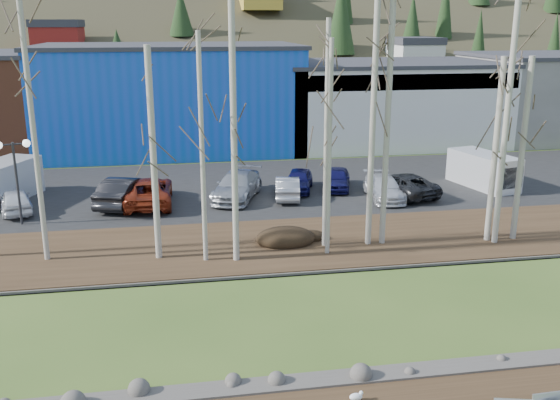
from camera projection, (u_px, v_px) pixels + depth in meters
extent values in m
cube|color=#382616|center=(402.00, 394.00, 17.38)|extent=(80.00, 1.80, 0.03)
cube|color=#382616|center=(308.00, 242.00, 29.11)|extent=(80.00, 7.00, 0.15)
cube|color=black|center=(272.00, 186.00, 39.06)|extent=(80.00, 14.00, 0.14)
cube|color=blue|center=(171.00, 99.00, 50.25)|extent=(20.00, 12.00, 8.00)
cube|color=#333338|center=(169.00, 46.00, 49.11)|extent=(20.40, 12.24, 0.30)
cube|color=silver|center=(384.00, 103.00, 53.41)|extent=(18.00, 12.00, 6.50)
cube|color=#333338|center=(386.00, 63.00, 52.47)|extent=(18.36, 12.24, 0.30)
cube|color=navy|center=(411.00, 82.00, 47.17)|extent=(17.64, 0.20, 1.20)
cube|color=slate|center=(555.00, 97.00, 55.96)|extent=(14.00, 12.00, 7.00)
cube|color=#333338|center=(560.00, 55.00, 54.95)|extent=(14.28, 12.24, 0.30)
cylinder|color=gold|center=(354.00, 400.00, 17.03)|extent=(0.01, 0.01, 0.10)
ellipsoid|color=white|center=(356.00, 397.00, 16.97)|extent=(0.37, 0.21, 0.21)
cube|color=gray|center=(356.00, 395.00, 16.96)|extent=(0.24, 0.14, 0.02)
sphere|color=white|center=(361.00, 393.00, 16.99)|extent=(0.11, 0.11, 0.11)
cone|color=gold|center=(364.00, 392.00, 17.01)|extent=(0.07, 0.04, 0.03)
ellipsoid|color=black|center=(285.00, 237.00, 28.79)|extent=(2.76, 1.95, 0.54)
cylinder|color=#BAB7A7|center=(33.00, 131.00, 25.35)|extent=(0.22, 0.22, 11.14)
cylinder|color=#BAB7A7|center=(153.00, 156.00, 25.84)|extent=(0.27, 0.27, 8.99)
cylinder|color=#BAB7A7|center=(202.00, 151.00, 25.49)|extent=(0.20, 0.20, 9.54)
cylinder|color=#BAB7A7|center=(234.00, 137.00, 25.34)|extent=(0.26, 0.26, 10.69)
cylinder|color=#BAB7A7|center=(326.00, 137.00, 27.18)|extent=(0.21, 0.21, 10.02)
cylinder|color=#BAB7A7|center=(329.00, 150.00, 26.33)|extent=(0.19, 0.19, 9.24)
cylinder|color=#BAB7A7|center=(388.00, 115.00, 27.24)|extent=(0.27, 0.27, 11.84)
cylinder|color=#BAB7A7|center=(495.00, 152.00, 28.10)|extent=(0.27, 0.27, 8.42)
cylinder|color=#BAB7A7|center=(507.00, 111.00, 27.28)|extent=(0.27, 0.27, 12.16)
cylinder|color=#BAB7A7|center=(373.00, 116.00, 27.13)|extent=(0.27, 0.27, 11.84)
cylinder|color=#BAB7A7|center=(522.00, 151.00, 28.32)|extent=(0.27, 0.27, 8.42)
cylinder|color=#262628|center=(17.00, 184.00, 30.94)|extent=(0.13, 0.13, 4.20)
cylinder|color=#262628|center=(13.00, 144.00, 30.39)|extent=(1.24, 0.41, 0.08)
sphere|color=white|center=(26.00, 143.00, 30.65)|extent=(0.38, 0.38, 0.38)
imported|color=white|center=(15.00, 200.00, 33.34)|extent=(2.58, 4.11, 1.30)
imported|color=black|center=(125.00, 191.00, 34.61)|extent=(3.21, 5.18, 1.61)
imported|color=#9B3219|center=(149.00, 191.00, 34.75)|extent=(2.59, 5.50, 1.52)
imported|color=#9DA0A4|center=(237.00, 186.00, 35.92)|extent=(3.80, 5.63, 1.51)
imported|color=#13134D|center=(299.00, 180.00, 37.62)|extent=(2.55, 4.08, 1.29)
imported|color=#B0B0B2|center=(287.00, 187.00, 36.07)|extent=(1.96, 4.04, 1.28)
imported|color=#252527|center=(401.00, 185.00, 36.55)|extent=(3.58, 5.21, 1.32)
imported|color=silver|center=(384.00, 188.00, 35.93)|extent=(2.20, 4.57, 1.28)
imported|color=#13134D|center=(337.00, 179.00, 38.01)|extent=(2.55, 4.08, 1.29)
imported|color=#252527|center=(403.00, 184.00, 36.58)|extent=(3.58, 5.21, 1.32)
cube|color=white|center=(483.00, 170.00, 38.54)|extent=(2.98, 5.05, 2.07)
cube|color=black|center=(505.00, 177.00, 36.88)|extent=(2.04, 1.38, 1.28)
cube|color=silver|center=(1.00, 182.00, 35.42)|extent=(3.92, 5.44, 2.20)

